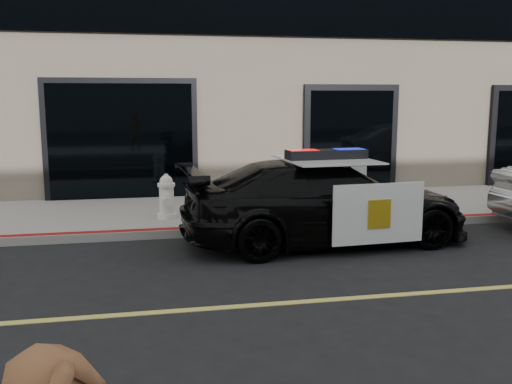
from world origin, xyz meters
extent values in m
plane|color=black|center=(0.00, 0.00, 0.00)|extent=(120.00, 120.00, 0.00)
cube|color=gray|center=(0.00, 5.25, 0.07)|extent=(60.00, 3.50, 0.15)
imported|color=black|center=(2.46, 2.67, 0.71)|extent=(2.59, 5.13, 1.42)
cube|color=white|center=(3.00, 1.68, 0.69)|extent=(1.51, 0.13, 0.95)
cube|color=white|center=(2.87, 3.71, 0.69)|extent=(1.51, 0.13, 0.95)
cube|color=white|center=(2.46, 2.67, 1.43)|extent=(1.52, 1.79, 0.02)
cube|color=gold|center=(3.00, 1.65, 0.69)|extent=(0.38, 0.04, 0.45)
cube|color=black|center=(2.46, 2.67, 1.51)|extent=(1.38, 0.44, 0.17)
cube|color=red|center=(2.05, 2.64, 1.52)|extent=(0.49, 0.34, 0.15)
cube|color=#0C19CC|center=(2.88, 2.69, 1.52)|extent=(0.49, 0.34, 0.15)
cylinder|color=white|center=(-0.12, 4.53, 0.19)|extent=(0.39, 0.39, 0.09)
cylinder|color=white|center=(-0.12, 4.53, 0.50)|extent=(0.28, 0.28, 0.54)
cylinder|color=white|center=(-0.12, 4.53, 0.79)|extent=(0.33, 0.33, 0.06)
sphere|color=white|center=(-0.12, 4.53, 0.86)|extent=(0.25, 0.25, 0.25)
cylinder|color=white|center=(-0.12, 4.53, 0.97)|extent=(0.08, 0.08, 0.08)
cylinder|color=white|center=(-0.12, 4.72, 0.58)|extent=(0.14, 0.13, 0.14)
cylinder|color=white|center=(-0.12, 4.35, 0.58)|extent=(0.14, 0.13, 0.14)
cylinder|color=white|center=(-0.12, 4.32, 0.50)|extent=(0.18, 0.15, 0.18)
camera|label=1|loc=(-0.54, -6.37, 2.49)|focal=40.00mm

